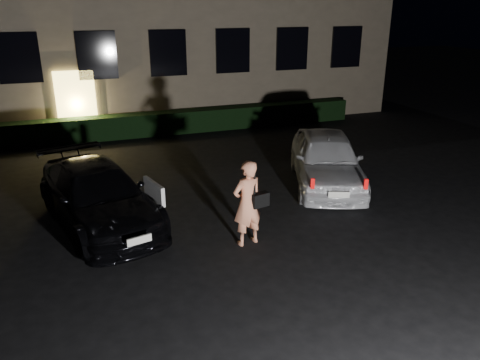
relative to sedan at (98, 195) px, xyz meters
name	(u,v)px	position (x,y,z in m)	size (l,w,h in m)	color
ground	(292,263)	(3.36, -3.16, -0.67)	(80.00, 80.00, 0.00)	black
hedge	(174,122)	(3.36, 7.34, -0.25)	(15.00, 0.70, 0.85)	black
sedan	(98,195)	(0.00, 0.00, 0.00)	(2.93, 4.93, 1.34)	black
hatch	(326,159)	(6.10, 0.38, 0.07)	(3.25, 4.70, 1.49)	silver
man	(248,203)	(2.83, -2.11, 0.25)	(0.83, 0.58, 1.84)	#E28964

